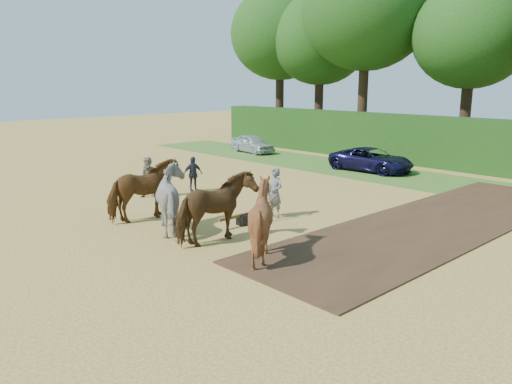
{
  "coord_description": "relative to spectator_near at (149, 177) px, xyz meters",
  "views": [
    {
      "loc": [
        9.92,
        -9.62,
        5.01
      ],
      "look_at": [
        -2.12,
        1.42,
        1.4
      ],
      "focal_mm": 35.0,
      "sensor_mm": 36.0,
      "label": 1
    }
  ],
  "objects": [
    {
      "name": "spectator_far",
      "position": [
        0.23,
        2.17,
        -0.09
      ],
      "size": [
        0.57,
        1.01,
        1.63
      ],
      "primitive_type": "imported",
      "rotation": [
        0.0,
        0.0,
        1.38
      ],
      "color": "#252832",
      "rests_on": "ground"
    },
    {
      "name": "ground",
      "position": [
        9.13,
        -1.47,
        -0.9
      ],
      "size": [
        120.0,
        120.0,
        0.0
      ],
      "primitive_type": "plane",
      "color": "gold",
      "rests_on": "ground"
    },
    {
      "name": "plough_team",
      "position": [
        6.07,
        -1.77,
        0.22
      ],
      "size": [
        7.34,
        5.42,
        2.26
      ],
      "color": "brown",
      "rests_on": "ground"
    },
    {
      "name": "earth_strip",
      "position": [
        10.63,
        5.53,
        -0.88
      ],
      "size": [
        4.5,
        17.0,
        0.05
      ],
      "primitive_type": "cube",
      "color": "#472D1C",
      "rests_on": "ground"
    },
    {
      "name": "spectator_near",
      "position": [
        0.0,
        0.0,
        0.0
      ],
      "size": [
        1.09,
        1.11,
        1.81
      ],
      "primitive_type": "imported",
      "rotation": [
        0.0,
        0.0,
        0.85
      ],
      "color": "tan",
      "rests_on": "ground"
    },
    {
      "name": "grass_verge",
      "position": [
        9.13,
        12.53,
        -0.89
      ],
      "size": [
        50.0,
        5.0,
        0.03
      ],
      "primitive_type": "cube",
      "color": "#38601E",
      "rests_on": "ground"
    }
  ]
}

